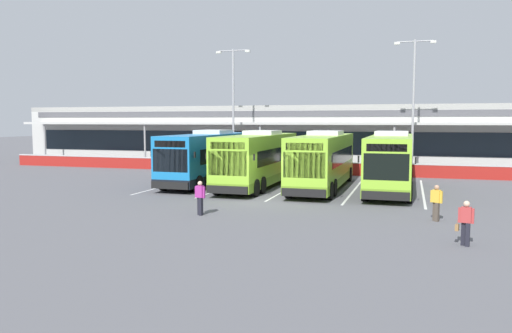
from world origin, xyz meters
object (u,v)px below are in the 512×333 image
lamp_post_west (233,101)px  coach_bus_leftmost (209,158)px  coach_bus_centre (323,161)px  pedestrian_in_dark_coat (436,202)px  pedestrian_with_handbag (465,222)px  coach_bus_left_centre (259,160)px  coach_bus_right_centre (391,163)px  lamp_post_centre (413,98)px  pedestrian_child (200,197)px

lamp_post_west → coach_bus_leftmost: bearing=-79.9°
coach_bus_centre → pedestrian_in_dark_coat: 11.44m
pedestrian_with_handbag → coach_bus_left_centre: bearing=131.0°
coach_bus_right_centre → lamp_post_centre: (1.31, 10.48, 4.50)m
coach_bus_left_centre → pedestrian_with_handbag: (11.77, -13.56, -0.93)m
coach_bus_left_centre → pedestrian_in_dark_coat: 14.35m
coach_bus_leftmost → coach_bus_left_centre: 4.08m
coach_bus_centre → coach_bus_right_centre: size_ratio=1.00×
pedestrian_with_handbag → lamp_post_centre: (-1.78, 24.31, 5.43)m
pedestrian_with_handbag → pedestrian_in_dark_coat: bearing=99.9°
pedestrian_child → lamp_post_centre: lamp_post_centre is taller
pedestrian_with_handbag → lamp_post_west: size_ratio=0.15×
coach_bus_right_centre → pedestrian_child: coach_bus_right_centre is taller
pedestrian_with_handbag → pedestrian_in_dark_coat: size_ratio=1.00×
coach_bus_left_centre → pedestrian_with_handbag: 17.97m
pedestrian_with_handbag → lamp_post_west: bearing=125.2°
coach_bus_centre → pedestrian_child: coach_bus_centre is taller
coach_bus_centre → lamp_post_west: (-10.28, 11.37, 4.50)m
pedestrian_with_handbag → pedestrian_child: bearing=166.9°
coach_bus_right_centre → lamp_post_west: (-14.57, 11.21, 4.50)m
coach_bus_leftmost → pedestrian_in_dark_coat: coach_bus_leftmost is taller
lamp_post_west → lamp_post_centre: (15.89, -0.73, 0.00)m
pedestrian_child → lamp_post_west: 23.90m
coach_bus_leftmost → coach_bus_centre: size_ratio=1.00×
pedestrian_in_dark_coat → lamp_post_centre: (-1.01, 19.93, 5.42)m
coach_bus_leftmost → coach_bus_right_centre: size_ratio=1.00×
coach_bus_centre → lamp_post_centre: 12.84m
coach_bus_leftmost → coach_bus_right_centre: bearing=-2.5°
coach_bus_centre → pedestrian_in_dark_coat: (6.62, -9.28, -0.91)m
pedestrian_with_handbag → pedestrian_child: 11.65m
pedestrian_child → lamp_post_west: lamp_post_west is taller
coach_bus_leftmost → coach_bus_left_centre: bearing=-11.7°
coach_bus_leftmost → lamp_post_west: (-1.91, 10.66, 4.50)m
coach_bus_right_centre → lamp_post_centre: size_ratio=1.11×
coach_bus_centre → pedestrian_child: size_ratio=7.50×
pedestrian_in_dark_coat → pedestrian_with_handbag: bearing=-80.1°
pedestrian_child → lamp_post_centre: 24.30m
coach_bus_leftmost → coach_bus_right_centre: same height
coach_bus_leftmost → pedestrian_child: bearing=-69.4°
coach_bus_right_centre → pedestrian_with_handbag: size_ratio=7.50×
coach_bus_left_centre → pedestrian_child: size_ratio=7.50×
coach_bus_left_centre → pedestrian_in_dark_coat: size_ratio=7.50×
coach_bus_centre → lamp_post_west: bearing=132.1°
pedestrian_child → coach_bus_centre: bearing=70.2°
coach_bus_right_centre → coach_bus_centre: bearing=-177.8°
pedestrian_in_dark_coat → coach_bus_leftmost: bearing=146.3°
pedestrian_with_handbag → coach_bus_leftmost: bearing=137.6°
coach_bus_right_centre → lamp_post_west: lamp_post_west is taller
coach_bus_leftmost → lamp_post_west: size_ratio=1.11×
coach_bus_right_centre → pedestrian_in_dark_coat: size_ratio=7.50×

